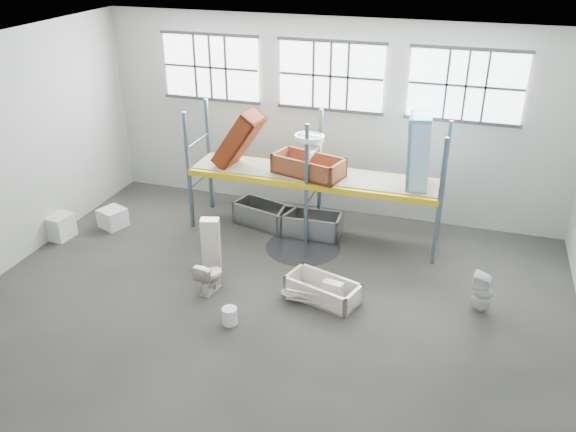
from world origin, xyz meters
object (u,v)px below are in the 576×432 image
at_px(blue_tub_upright, 419,153).
at_px(carton_near, 57,226).
at_px(cistern_tall, 211,244).
at_px(steel_tub_right, 310,224).
at_px(bathtub_beige, 323,290).
at_px(toilet_beige, 210,276).
at_px(bucket, 230,316).
at_px(rust_tub_flat, 308,166).
at_px(steel_tub_left, 265,215).
at_px(toilet_white, 482,293).

height_order(blue_tub_upright, carton_near, blue_tub_upright).
xyz_separation_m(cistern_tall, steel_tub_right, (1.63, 2.22, -0.34)).
distance_m(bathtub_beige, toilet_beige, 2.37).
xyz_separation_m(bucket, carton_near, (-5.41, 1.99, 0.13)).
bearing_deg(blue_tub_upright, cistern_tall, -150.37).
bearing_deg(rust_tub_flat, bucket, -95.86).
height_order(toilet_beige, rust_tub_flat, rust_tub_flat).
bearing_deg(rust_tub_flat, steel_tub_left, 172.90).
bearing_deg(blue_tub_upright, steel_tub_right, -177.60).
distance_m(bathtub_beige, steel_tub_right, 2.83).
xyz_separation_m(steel_tub_left, carton_near, (-4.64, -2.15, 0.02)).
distance_m(steel_tub_left, carton_near, 5.11).
bearing_deg(steel_tub_right, blue_tub_upright, 2.40).
bearing_deg(bucket, bathtub_beige, 42.06).
height_order(toilet_beige, blue_tub_upright, blue_tub_upright).
relative_size(steel_tub_right, bucket, 4.43).
distance_m(bucket, carton_near, 5.76).
distance_m(toilet_beige, blue_tub_upright, 5.31).
relative_size(toilet_white, bucket, 2.46).
relative_size(bathtub_beige, bucket, 4.36).
bearing_deg(carton_near, bathtub_beige, -5.29).
bearing_deg(bathtub_beige, cistern_tall, -171.72).
xyz_separation_m(toilet_beige, toilet_white, (5.43, 0.97, 0.08)).
height_order(bathtub_beige, steel_tub_right, steel_tub_right).
bearing_deg(steel_tub_left, carton_near, -155.11).
xyz_separation_m(steel_tub_left, bucket, (0.77, -4.14, -0.11)).
bearing_deg(toilet_beige, cistern_tall, -57.34).
relative_size(toilet_white, steel_tub_left, 0.55).
bearing_deg(toilet_white, blue_tub_upright, -132.51).
bearing_deg(toilet_beige, rust_tub_flat, -101.63).
bearing_deg(steel_tub_left, blue_tub_upright, -0.76).
xyz_separation_m(blue_tub_upright, carton_near, (-8.33, -2.10, -2.10)).
distance_m(bathtub_beige, carton_near, 6.93).
bearing_deg(cistern_tall, toilet_white, -14.74).
bearing_deg(steel_tub_left, cistern_tall, -99.46).
bearing_deg(rust_tub_flat, toilet_white, -26.38).
bearing_deg(carton_near, toilet_white, -0.41).
distance_m(bathtub_beige, blue_tub_upright, 3.78).
distance_m(toilet_beige, toilet_white, 5.51).
bearing_deg(steel_tub_right, toilet_white, -26.65).
distance_m(steel_tub_left, steel_tub_right, 1.25).
bearing_deg(steel_tub_right, bucket, -96.69).
xyz_separation_m(bathtub_beige, bucket, (-1.49, -1.35, -0.05)).
relative_size(steel_tub_left, rust_tub_flat, 0.92).
height_order(bathtub_beige, blue_tub_upright, blue_tub_upright).
height_order(rust_tub_flat, carton_near, rust_tub_flat).
bearing_deg(carton_near, cistern_tall, -2.99).
height_order(cistern_tall, blue_tub_upright, blue_tub_upright).
bearing_deg(cistern_tall, bucket, -72.78).
height_order(toilet_beige, toilet_white, toilet_white).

